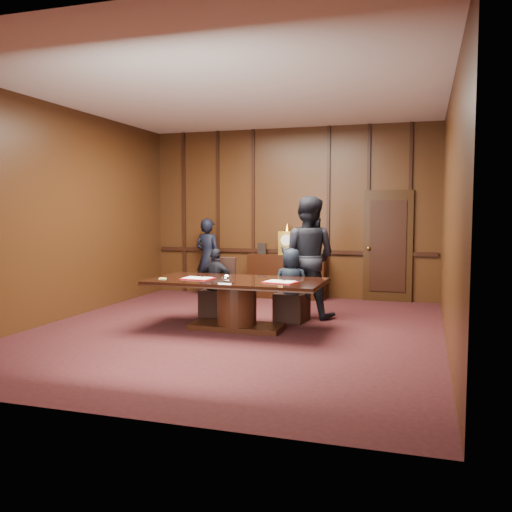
{
  "coord_description": "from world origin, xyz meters",
  "views": [
    {
      "loc": [
        2.69,
        -7.51,
        1.79
      ],
      "look_at": [
        0.04,
        0.97,
        1.05
      ],
      "focal_mm": 38.0,
      "sensor_mm": 36.0,
      "label": 1
    }
  ],
  "objects_px": {
    "signatory_right": "(291,285)",
    "witness_right": "(307,257)",
    "sideboard": "(287,274)",
    "witness_left": "(208,257)",
    "conference_table": "(237,296)",
    "signatory_left": "(216,283)"
  },
  "relations": [
    {
      "from": "signatory_right",
      "to": "witness_right",
      "type": "distance_m",
      "value": 0.65
    },
    {
      "from": "sideboard",
      "to": "witness_left",
      "type": "xyz_separation_m",
      "value": [
        -1.69,
        -0.16,
        0.33
      ]
    },
    {
      "from": "conference_table",
      "to": "signatory_left",
      "type": "relative_size",
      "value": 2.26
    },
    {
      "from": "signatory_left",
      "to": "signatory_right",
      "type": "height_order",
      "value": "signatory_right"
    },
    {
      "from": "sideboard",
      "to": "signatory_left",
      "type": "height_order",
      "value": "sideboard"
    },
    {
      "from": "sideboard",
      "to": "witness_left",
      "type": "bearing_deg",
      "value": -174.6
    },
    {
      "from": "conference_table",
      "to": "signatory_right",
      "type": "relative_size",
      "value": 2.19
    },
    {
      "from": "conference_table",
      "to": "signatory_left",
      "type": "xyz_separation_m",
      "value": [
        -0.65,
        0.8,
        0.07
      ]
    },
    {
      "from": "conference_table",
      "to": "signatory_right",
      "type": "height_order",
      "value": "signatory_right"
    },
    {
      "from": "witness_left",
      "to": "signatory_left",
      "type": "bearing_deg",
      "value": 127.31
    },
    {
      "from": "conference_table",
      "to": "witness_left",
      "type": "xyz_separation_m",
      "value": [
        -1.69,
        2.97,
        0.31
      ]
    },
    {
      "from": "conference_table",
      "to": "witness_right",
      "type": "distance_m",
      "value": 1.59
    },
    {
      "from": "conference_table",
      "to": "witness_left",
      "type": "height_order",
      "value": "witness_left"
    },
    {
      "from": "sideboard",
      "to": "signatory_left",
      "type": "distance_m",
      "value": 2.42
    },
    {
      "from": "signatory_right",
      "to": "witness_right",
      "type": "xyz_separation_m",
      "value": [
        0.17,
        0.46,
        0.42
      ]
    },
    {
      "from": "signatory_left",
      "to": "signatory_right",
      "type": "relative_size",
      "value": 0.97
    },
    {
      "from": "sideboard",
      "to": "conference_table",
      "type": "relative_size",
      "value": 0.61
    },
    {
      "from": "signatory_right",
      "to": "witness_left",
      "type": "distance_m",
      "value": 3.2
    },
    {
      "from": "conference_table",
      "to": "sideboard",
      "type": "bearing_deg",
      "value": 89.98
    },
    {
      "from": "witness_left",
      "to": "witness_right",
      "type": "xyz_separation_m",
      "value": [
        2.51,
        -1.7,
        0.2
      ]
    },
    {
      "from": "conference_table",
      "to": "signatory_right",
      "type": "xyz_separation_m",
      "value": [
        0.65,
        0.8,
        0.09
      ]
    },
    {
      "from": "signatory_right",
      "to": "witness_right",
      "type": "bearing_deg",
      "value": -111.91
    }
  ]
}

